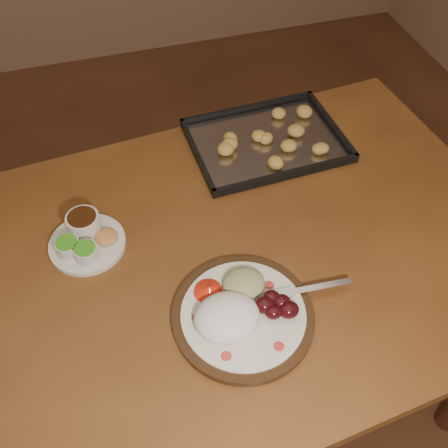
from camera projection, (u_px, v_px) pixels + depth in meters
name	position (u px, v px, depth m)	size (l,w,h in m)	color
ground	(148.00, 367.00, 1.73)	(4.00, 4.00, 0.00)	brown
dining_table	(201.00, 284.00, 1.18)	(1.58, 1.03, 0.75)	brown
dinner_plate	(240.00, 312.00, 1.00)	(0.38, 0.29, 0.07)	black
condiment_saucer	(85.00, 239.00, 1.12)	(0.17, 0.17, 0.06)	silver
baking_tray	(266.00, 140.00, 1.34)	(0.41, 0.31, 0.04)	black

